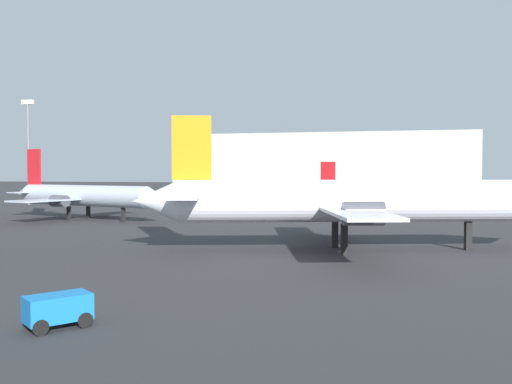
% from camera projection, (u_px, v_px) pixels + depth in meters
% --- Properties ---
extents(airplane_on_taxiway, '(33.83, 23.02, 10.29)m').
position_uv_depth(airplane_on_taxiway, '(353.00, 201.00, 41.99)').
color(airplane_on_taxiway, white).
rests_on(airplane_on_taxiway, ground_plane).
extents(airplane_distant, '(26.28, 18.76, 9.15)m').
position_uv_depth(airplane_distant, '(83.00, 196.00, 69.68)').
color(airplane_distant, '#B2BCCC').
rests_on(airplane_distant, ground_plane).
extents(airplane_far_left, '(25.24, 20.23, 7.63)m').
position_uv_depth(airplane_far_left, '(385.00, 196.00, 79.94)').
color(airplane_far_left, silver).
rests_on(airplane_far_left, ground_plane).
extents(baggage_cart, '(2.51, 2.69, 1.30)m').
position_uv_depth(baggage_cart, '(58.00, 309.00, 21.21)').
color(baggage_cart, '#1972BF').
rests_on(baggage_cart, ground_plane).
extents(light_mast_left, '(2.40, 0.50, 19.39)m').
position_uv_depth(light_mast_left, '(28.00, 146.00, 101.61)').
color(light_mast_left, slate).
rests_on(light_mast_left, ground_plane).
extents(terminal_building, '(62.95, 20.49, 14.17)m').
position_uv_depth(terminal_building, '(323.00, 167.00, 121.67)').
color(terminal_building, beige).
rests_on(terminal_building, ground_plane).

